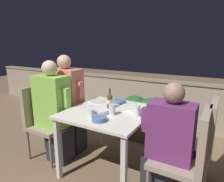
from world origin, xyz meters
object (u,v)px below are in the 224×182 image
Objects in this scene: person_coral_top at (68,104)px; person_purple_stripe at (166,143)px; chair_right_near at (190,152)px; beer_bottle at (110,101)px; person_green_blouse at (54,112)px; chair_left_far at (58,109)px; chair_left_near at (43,115)px; chair_right_far at (200,138)px.

person_purple_stripe is (1.47, -0.29, -0.09)m from person_coral_top.
beer_bottle is at bearing 166.62° from chair_right_near.
person_coral_top is 1.41× the size of chair_right_near.
person_green_blouse is 0.39m from chair_left_far.
chair_right_near is (1.66, 0.00, -0.09)m from person_green_blouse.
chair_left_near is 0.29m from chair_left_far.
person_purple_stripe is (1.68, -0.29, 0.02)m from chair_left_far.
person_coral_top is at bearing -178.66° from chair_right_far.
chair_right_far is at bearing 51.97° from person_purple_stripe.
chair_right_near is at bearing 0.11° from person_green_blouse.
person_green_blouse is 0.29m from person_coral_top.
person_green_blouse is at bearing -161.20° from beer_bottle.
person_green_blouse reaches higher than chair_left_near.
person_coral_top reaches higher than person_green_blouse.
chair_right_near is at bearing -8.62° from chair_left_far.
beer_bottle reaches higher than chair_left_far.
chair_right_near is at bearing 0.10° from chair_left_near.
beer_bottle is at bearing 162.99° from person_purple_stripe.
chair_left_far is 1.71m from person_purple_stripe.
person_purple_stripe reaches higher than chair_right_near.
chair_left_far is at bearing -180.00° from person_coral_top.
person_coral_top is 1.41× the size of chair_right_far.
chair_right_far is at bearing 9.85° from chair_left_near.
beer_bottle is (0.90, 0.23, 0.28)m from chair_left_near.
chair_left_far is at bearing -178.80° from chair_right_far.
beer_bottle is at bearing 14.59° from chair_left_near.
chair_left_far is 1.94m from chair_right_far.
chair_right_far is at bearing 1.34° from person_coral_top.
person_coral_top reaches higher than person_purple_stripe.
chair_left_far is at bearing 171.38° from chair_right_near.
chair_right_near is (1.69, -0.29, -0.11)m from person_coral_top.
chair_left_near is 1.87m from chair_right_near.
beer_bottle reaches higher than chair_right_near.
person_green_blouse reaches higher than chair_right_far.
chair_left_far is 3.98× the size of beer_bottle.
chair_right_near is (1.87, 0.00, 0.00)m from chair_left_near.
chair_right_far is at bearing 1.20° from chair_left_far.
person_coral_top is 1.71m from chair_right_near.
chair_left_near and chair_right_far have the same top height.
person_green_blouse is 1.44m from person_purple_stripe.
chair_left_near is 0.36m from person_coral_top.
person_green_blouse is 1.11× the size of person_purple_stripe.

